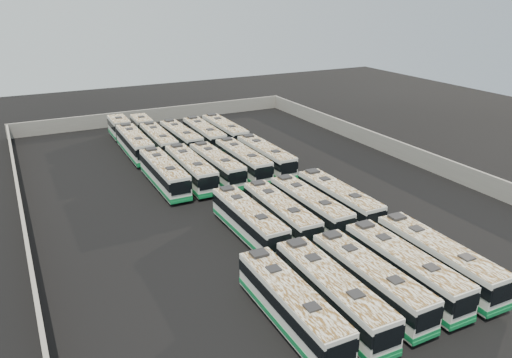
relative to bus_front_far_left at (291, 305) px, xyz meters
name	(u,v)px	position (x,y,z in m)	size (l,w,h in m)	color
ground	(258,198)	(7.76, 19.64, -1.59)	(140.00, 140.00, 0.00)	black
perimeter_wall	(258,189)	(7.76, 19.64, -0.49)	(45.20, 73.20, 2.20)	slate
bus_front_far_left	(291,305)	(0.00, 0.00, 0.00)	(2.48, 11.08, 3.11)	silver
bus_front_left	(332,293)	(3.08, -0.13, 0.05)	(2.64, 11.41, 3.20)	silver
bus_front_center	(370,280)	(6.39, 0.01, 0.00)	(2.42, 11.04, 3.10)	silver
bus_front_right	(404,268)	(9.58, 0.08, 0.03)	(2.49, 11.26, 3.17)	silver
bus_front_far_right	(438,259)	(12.77, -0.05, 0.04)	(2.59, 11.40, 3.20)	silver
bus_midfront_left	(249,220)	(3.11, 12.48, -0.03)	(2.36, 10.87, 3.06)	silver
bus_midfront_center	(280,214)	(6.26, 12.40, -0.03)	(2.48, 10.89, 3.06)	silver
bus_midfront_right	(310,207)	(9.45, 12.49, -0.02)	(2.42, 10.96, 3.08)	silver
bus_midfront_far_right	(338,200)	(12.74, 12.50, 0.01)	(2.37, 11.13, 3.13)	silver
bus_midback_far_left	(164,173)	(0.01, 27.16, 0.04)	(2.43, 11.37, 3.20)	silver
bus_midback_left	(191,169)	(3.07, 27.14, 0.05)	(2.55, 11.41, 3.21)	silver
bus_midback_center	(217,165)	(6.27, 27.15, -0.02)	(2.59, 11.00, 3.08)	silver
bus_midback_right	(243,161)	(9.60, 27.21, 0.01)	(2.41, 11.12, 3.13)	silver
bus_midback_far_right	(266,156)	(12.72, 27.33, 0.01)	(2.39, 11.15, 3.14)	silver
bus_back_far_left	(129,138)	(-0.02, 42.69, 0.05)	(2.66, 17.74, 3.21)	silver
bus_back_left	(153,136)	(3.20, 42.57, -0.03)	(2.58, 16.94, 3.06)	silver
bus_back_center	(181,138)	(6.29, 39.74, -0.02)	(2.55, 10.99, 3.08)	silver
bus_back_right	(204,135)	(9.58, 39.56, 0.02)	(2.58, 11.23, 3.15)	silver
bus_back_far_right	(225,132)	(12.79, 39.80, 0.03)	(2.39, 11.27, 3.17)	silver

